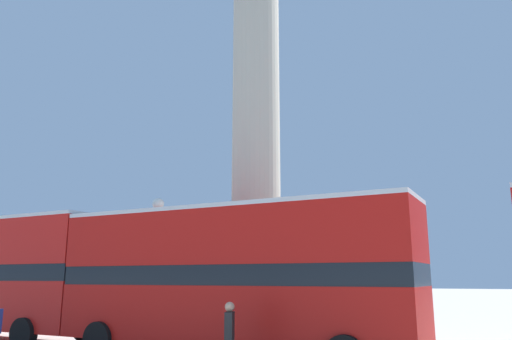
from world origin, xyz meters
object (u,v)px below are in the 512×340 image
equestrian_statue (90,290)px  pedestrian_near_lamp (229,336)px  bus_c (230,274)px  street_lamp (156,258)px  monument_column (256,93)px

equestrian_statue → pedestrian_near_lamp: bearing=-12.8°
bus_c → pedestrian_near_lamp: 3.05m
street_lamp → pedestrian_near_lamp: size_ratio=3.01×
equestrian_statue → street_lamp: bearing=-11.2°
street_lamp → pedestrian_near_lamp: (5.42, -4.53, -1.98)m
bus_c → street_lamp: size_ratio=2.09×
monument_column → equestrian_statue: size_ratio=4.60×
bus_c → equestrian_statue: size_ratio=1.86×
monument_column → street_lamp: 8.32m
monument_column → equestrian_statue: bearing=165.0°
monument_column → equestrian_statue: (-11.42, 3.05, -8.53)m
monument_column → street_lamp: size_ratio=5.18×
bus_c → monument_column: bearing=110.4°
street_lamp → bus_c: bearing=-27.0°
bus_c → equestrian_statue: 15.81m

